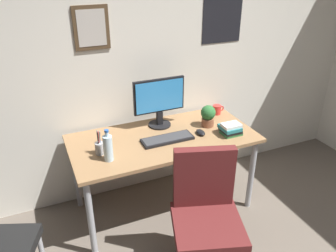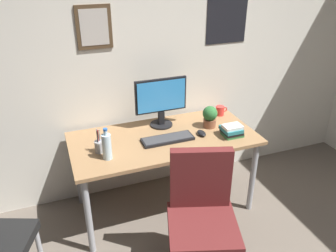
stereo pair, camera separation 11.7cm
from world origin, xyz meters
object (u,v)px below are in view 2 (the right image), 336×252
object	(u,v)px
water_bottle	(107,146)
coffee_mug_near	(220,111)
monitor	(161,100)
book_stack_left	(232,130)
computer_mouse	(201,133)
pen_cup	(99,146)
office_chair	(202,212)
keyboard	(168,139)
potted_plant	(210,116)

from	to	relation	value
water_bottle	coffee_mug_near	world-z (taller)	water_bottle
monitor	book_stack_left	size ratio (longest dim) A/B	2.79
computer_mouse	pen_cup	size ratio (longest dim) A/B	0.55
monitor	book_stack_left	world-z (taller)	monitor
monitor	computer_mouse	bearing A→B (deg)	-49.30
office_chair	pen_cup	distance (m)	0.92
office_chair	computer_mouse	bearing A→B (deg)	65.20
keyboard	coffee_mug_near	size ratio (longest dim) A/B	3.65
book_stack_left	pen_cup	bearing A→B (deg)	173.48
pen_cup	office_chair	bearing A→B (deg)	-51.80
pen_cup	book_stack_left	world-z (taller)	pen_cup
water_bottle	potted_plant	world-z (taller)	water_bottle
water_bottle	monitor	bearing A→B (deg)	34.35
monitor	computer_mouse	size ratio (longest dim) A/B	4.18
coffee_mug_near	book_stack_left	distance (m)	0.42
computer_mouse	water_bottle	bearing A→B (deg)	-173.98
keyboard	computer_mouse	size ratio (longest dim) A/B	3.91
book_stack_left	monitor	bearing A→B (deg)	141.09
computer_mouse	water_bottle	world-z (taller)	water_bottle
monitor	keyboard	size ratio (longest dim) A/B	1.07
office_chair	pen_cup	size ratio (longest dim) A/B	4.75
potted_plant	pen_cup	bearing A→B (deg)	-174.85
potted_plant	computer_mouse	bearing A→B (deg)	-138.68
coffee_mug_near	office_chair	bearing A→B (deg)	-123.73
office_chair	book_stack_left	size ratio (longest dim) A/B	5.76
coffee_mug_near	water_bottle	bearing A→B (deg)	-161.35
potted_plant	book_stack_left	distance (m)	0.24
keyboard	computer_mouse	distance (m)	0.30
keyboard	book_stack_left	distance (m)	0.55
office_chair	potted_plant	distance (m)	0.95
water_bottle	computer_mouse	bearing A→B (deg)	6.02
computer_mouse	potted_plant	xyz separation A→B (m)	(0.13, 0.12, 0.09)
potted_plant	book_stack_left	world-z (taller)	potted_plant
coffee_mug_near	book_stack_left	xyz separation A→B (m)	(-0.11, -0.40, 0.00)
computer_mouse	water_bottle	xyz separation A→B (m)	(-0.82, -0.09, 0.09)
monitor	pen_cup	world-z (taller)	monitor
computer_mouse	potted_plant	world-z (taller)	potted_plant
coffee_mug_near	pen_cup	bearing A→B (deg)	-166.97
keyboard	potted_plant	distance (m)	0.45
monitor	potted_plant	bearing A→B (deg)	-24.93
computer_mouse	coffee_mug_near	distance (m)	0.46
book_stack_left	water_bottle	bearing A→B (deg)	179.40
keyboard	book_stack_left	bearing A→B (deg)	-11.90
coffee_mug_near	pen_cup	world-z (taller)	pen_cup
keyboard	water_bottle	bearing A→B (deg)	-168.91
keyboard	pen_cup	distance (m)	0.56
potted_plant	pen_cup	size ratio (longest dim) A/B	0.98
keyboard	computer_mouse	bearing A→B (deg)	-2.91
keyboard	computer_mouse	xyz separation A→B (m)	(0.30, -0.02, 0.01)
coffee_mug_near	pen_cup	size ratio (longest dim) A/B	0.59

